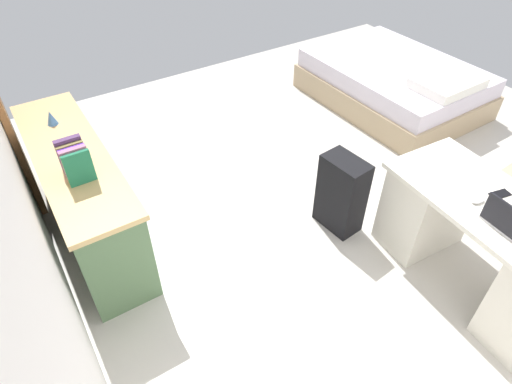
{
  "coord_description": "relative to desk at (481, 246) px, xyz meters",
  "views": [
    {
      "loc": [
        -2.05,
        2.35,
        2.62
      ],
      "look_at": [
        -0.1,
        1.11,
        0.6
      ],
      "focal_mm": 30.74,
      "sensor_mm": 36.0,
      "label": 1
    }
  ],
  "objects": [
    {
      "name": "cell_phone_by_mouse",
      "position": [
        0.08,
        -0.11,
        0.36
      ],
      "size": [
        0.09,
        0.15,
        0.01
      ],
      "primitive_type": "cube",
      "rotation": [
        0.0,
        0.0,
        -0.21
      ],
      "color": "black",
      "rests_on": "desk"
    },
    {
      "name": "ground_plane",
      "position": [
        1.19,
        0.01,
        -0.38
      ],
      "size": [
        6.01,
        6.01,
        0.0
      ],
      "primitive_type": "plane",
      "color": "beige"
    },
    {
      "name": "computer_mouse",
      "position": [
        0.12,
        0.07,
        0.37
      ],
      "size": [
        0.07,
        0.1,
        0.03
      ],
      "primitive_type": "ellipsoid",
      "rotation": [
        0.0,
        0.0,
        -0.07
      ],
      "color": "white",
      "rests_on": "desk"
    },
    {
      "name": "credenza",
      "position": [
        1.96,
        2.13,
        0.01
      ],
      "size": [
        1.8,
        0.48,
        0.8
      ],
      "color": "#4C6B47",
      "rests_on": "ground_plane"
    },
    {
      "name": "bed",
      "position": [
        2.18,
        -1.45,
        -0.14
      ],
      "size": [
        1.92,
        1.43,
        0.58
      ],
      "color": "tan",
      "rests_on": "ground_plane"
    },
    {
      "name": "book_row",
      "position": [
        1.68,
        2.14,
        0.52
      ],
      "size": [
        0.23,
        0.17,
        0.24
      ],
      "color": "#1E6B4A",
      "rests_on": "credenza"
    },
    {
      "name": "suitcase_black",
      "position": [
        0.96,
        0.4,
        -0.06
      ],
      "size": [
        0.38,
        0.25,
        0.66
      ],
      "primitive_type": "cube",
      "rotation": [
        0.0,
        0.0,
        0.1
      ],
      "color": "black",
      "rests_on": "ground_plane"
    },
    {
      "name": "figurine_small",
      "position": [
        2.4,
        2.14,
        0.47
      ],
      "size": [
        0.08,
        0.08,
        0.11
      ],
      "primitive_type": "cone",
      "color": "#4C7FBF",
      "rests_on": "credenza"
    },
    {
      "name": "desk",
      "position": [
        0.0,
        0.0,
        0.0
      ],
      "size": [
        1.48,
        0.76,
        0.74
      ],
      "color": "silver",
      "rests_on": "ground_plane"
    },
    {
      "name": "laptop",
      "position": [
        -0.14,
        0.13,
        0.4
      ],
      "size": [
        0.32,
        0.24,
        0.21
      ],
      "color": "#B7B7BC",
      "rests_on": "desk"
    }
  ]
}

